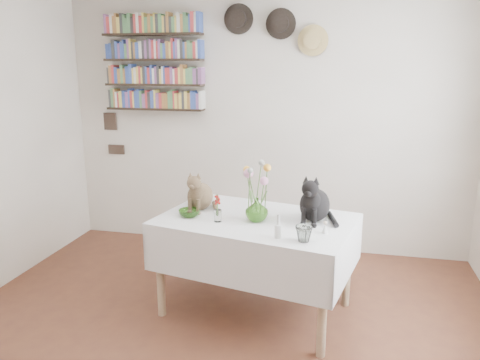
% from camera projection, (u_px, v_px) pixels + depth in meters
% --- Properties ---
extents(room, '(4.08, 4.58, 2.58)m').
position_uv_depth(room, '(191.00, 179.00, 2.48)').
color(room, brown).
rests_on(room, ground).
extents(dining_table, '(1.54, 1.16, 0.74)m').
position_uv_depth(dining_table, '(256.00, 242.00, 3.47)').
color(dining_table, white).
rests_on(dining_table, room).
extents(tabby_cat, '(0.23, 0.29, 0.32)m').
position_uv_depth(tabby_cat, '(200.00, 189.00, 3.61)').
color(tabby_cat, brown).
rests_on(tabby_cat, dining_table).
extents(black_cat, '(0.30, 0.35, 0.36)m').
position_uv_depth(black_cat, '(315.00, 196.00, 3.35)').
color(black_cat, black).
rests_on(black_cat, dining_table).
extents(flower_vase, '(0.19, 0.19, 0.17)m').
position_uv_depth(flower_vase, '(257.00, 210.00, 3.35)').
color(flower_vase, '#7AC54B').
rests_on(flower_vase, dining_table).
extents(green_bowl, '(0.22, 0.22, 0.05)m').
position_uv_depth(green_bowl, '(189.00, 213.00, 3.47)').
color(green_bowl, '#7AC54B').
rests_on(green_bowl, dining_table).
extents(drinking_glass, '(0.14, 0.14, 0.11)m').
position_uv_depth(drinking_glass, '(304.00, 234.00, 2.97)').
color(drinking_glass, white).
rests_on(drinking_glass, dining_table).
extents(candlestick, '(0.04, 0.04, 0.16)m').
position_uv_depth(candlestick, '(278.00, 230.00, 3.03)').
color(candlestick, white).
rests_on(candlestick, dining_table).
extents(berry_jar, '(0.06, 0.06, 0.22)m').
position_uv_depth(berry_jar, '(218.00, 208.00, 3.33)').
color(berry_jar, white).
rests_on(berry_jar, dining_table).
extents(porcelain_figurine, '(0.05, 0.05, 0.09)m').
position_uv_depth(porcelain_figurine, '(325.00, 228.00, 3.12)').
color(porcelain_figurine, white).
rests_on(porcelain_figurine, dining_table).
extents(flower_bouquet, '(0.17, 0.12, 0.39)m').
position_uv_depth(flower_bouquet, '(257.00, 174.00, 3.30)').
color(flower_bouquet, '#4C7233').
rests_on(flower_bouquet, flower_vase).
extents(bookshelf_unit, '(1.00, 0.16, 0.91)m').
position_uv_depth(bookshelf_unit, '(154.00, 64.00, 4.62)').
color(bookshelf_unit, black).
rests_on(bookshelf_unit, room).
extents(wall_hats, '(0.98, 0.09, 0.48)m').
position_uv_depth(wall_hats, '(277.00, 27.00, 4.30)').
color(wall_hats, black).
rests_on(wall_hats, room).
extents(wall_art_plaques, '(0.21, 0.02, 0.44)m').
position_uv_depth(wall_art_plaques, '(113.00, 133.00, 4.97)').
color(wall_art_plaques, '#38281E').
rests_on(wall_art_plaques, room).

